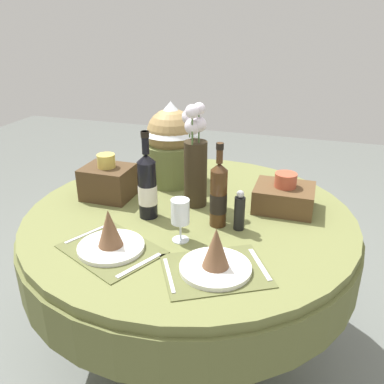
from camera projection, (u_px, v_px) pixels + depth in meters
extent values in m
plane|color=slate|center=(190.00, 348.00, 2.05)|extent=(8.00, 8.00, 0.00)
cylinder|color=olive|center=(190.00, 216.00, 1.75)|extent=(1.39, 1.39, 0.04)
cylinder|color=#626738|center=(190.00, 239.00, 1.80)|extent=(1.42, 1.42, 0.19)
cylinder|color=black|center=(190.00, 286.00, 1.90)|extent=(0.12, 0.12, 0.70)
cylinder|color=black|center=(190.00, 346.00, 2.05)|extent=(0.75, 0.75, 0.03)
cube|color=brown|center=(111.00, 249.00, 1.47)|extent=(0.42, 0.38, 0.00)
cylinder|color=white|center=(111.00, 247.00, 1.46)|extent=(0.24, 0.24, 0.02)
cone|color=brown|center=(109.00, 228.00, 1.43)|extent=(0.09, 0.09, 0.14)
cube|color=silver|center=(87.00, 234.00, 1.56)|extent=(0.09, 0.18, 0.00)
cube|color=silver|center=(139.00, 265.00, 1.37)|extent=(0.10, 0.18, 0.00)
cube|color=brown|center=(215.00, 270.00, 1.35)|extent=(0.42, 0.39, 0.00)
cylinder|color=white|center=(215.00, 268.00, 1.34)|extent=(0.24, 0.24, 0.02)
cone|color=brown|center=(216.00, 248.00, 1.31)|extent=(0.09, 0.09, 0.14)
cube|color=silver|center=(169.00, 275.00, 1.32)|extent=(0.10, 0.17, 0.00)
cube|color=silver|center=(260.00, 264.00, 1.37)|extent=(0.11, 0.17, 0.00)
cylinder|color=#332819|center=(195.00, 174.00, 1.76)|extent=(0.10, 0.10, 0.29)
sphere|color=silver|center=(193.00, 112.00, 1.60)|extent=(0.06, 0.06, 0.06)
cylinder|color=#4C7038|center=(193.00, 131.00, 1.63)|extent=(0.01, 0.01, 0.12)
sphere|color=silver|center=(193.00, 126.00, 1.65)|extent=(0.07, 0.07, 0.07)
cylinder|color=#4C7038|center=(193.00, 137.00, 1.67)|extent=(0.01, 0.01, 0.05)
sphere|color=silver|center=(199.00, 109.00, 1.63)|extent=(0.05, 0.05, 0.05)
cylinder|color=#4C7038|center=(199.00, 128.00, 1.66)|extent=(0.01, 0.01, 0.13)
sphere|color=silver|center=(199.00, 124.00, 1.65)|extent=(0.06, 0.06, 0.06)
cylinder|color=#4C7038|center=(199.00, 136.00, 1.67)|extent=(0.01, 0.01, 0.06)
sphere|color=silver|center=(190.00, 117.00, 1.72)|extent=(0.07, 0.07, 0.07)
cylinder|color=#4C7038|center=(190.00, 130.00, 1.74)|extent=(0.01, 0.01, 0.07)
cylinder|color=black|center=(148.00, 190.00, 1.66)|extent=(0.08, 0.08, 0.24)
cylinder|color=silver|center=(148.00, 194.00, 1.67)|extent=(0.08, 0.08, 0.08)
cone|color=black|center=(146.00, 158.00, 1.60)|extent=(0.08, 0.08, 0.03)
cylinder|color=black|center=(145.00, 143.00, 1.58)|extent=(0.03, 0.03, 0.09)
cylinder|color=black|center=(145.00, 134.00, 1.56)|extent=(0.03, 0.03, 0.02)
cylinder|color=#422814|center=(218.00, 198.00, 1.59)|extent=(0.07, 0.07, 0.23)
cylinder|color=black|center=(218.00, 203.00, 1.60)|extent=(0.07, 0.07, 0.08)
cone|color=#422814|center=(219.00, 167.00, 1.54)|extent=(0.07, 0.07, 0.03)
cylinder|color=#422814|center=(220.00, 153.00, 1.52)|extent=(0.03, 0.03, 0.08)
cylinder|color=black|center=(220.00, 146.00, 1.51)|extent=(0.03, 0.03, 0.02)
cylinder|color=silver|center=(181.00, 240.00, 1.53)|extent=(0.06, 0.06, 0.00)
cylinder|color=silver|center=(180.00, 231.00, 1.51)|extent=(0.01, 0.01, 0.07)
cylinder|color=silver|center=(180.00, 211.00, 1.48)|extent=(0.07, 0.07, 0.09)
cylinder|color=black|center=(239.00, 213.00, 1.58)|extent=(0.04, 0.04, 0.14)
sphere|color=#B7B7BC|center=(240.00, 194.00, 1.55)|extent=(0.03, 0.03, 0.03)
cylinder|color=olive|center=(172.00, 162.00, 2.03)|extent=(0.28, 0.28, 0.20)
sphere|color=#9E7F4C|center=(171.00, 133.00, 1.97)|extent=(0.24, 0.24, 0.24)
cone|color=silver|center=(171.00, 118.00, 1.94)|extent=(0.27, 0.27, 0.15)
cube|color=#47331E|center=(108.00, 182.00, 1.86)|extent=(0.22, 0.18, 0.15)
cylinder|color=gold|center=(106.00, 161.00, 1.82)|extent=(0.08, 0.08, 0.06)
cube|color=brown|center=(284.00, 198.00, 1.75)|extent=(0.25, 0.21, 0.10)
cylinder|color=#B24C33|center=(286.00, 180.00, 1.72)|extent=(0.09, 0.09, 0.06)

